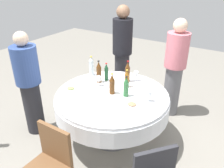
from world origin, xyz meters
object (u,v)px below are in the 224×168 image
at_px(bottle_green_west, 126,87).
at_px(plate_north, 132,105).
at_px(bottle_brown_far, 112,84).
at_px(wine_glass_far, 149,94).
at_px(plate_left, 71,89).
at_px(person_inner, 29,84).
at_px(dining_table, 112,103).
at_px(bottle_amber_outer, 127,79).
at_px(wine_glass_east, 99,79).
at_px(bottle_brown_inner, 128,72).
at_px(bottle_clear_near, 91,66).
at_px(person_rear, 122,52).
at_px(person_outer, 175,67).
at_px(bottle_brown_east, 99,72).
at_px(chair_near, 49,161).
at_px(wine_glass_west, 136,74).
at_px(bottle_dark_green_rear, 106,72).

height_order(bottle_green_west, plate_north, bottle_green_west).
distance_m(bottle_brown_far, wine_glass_far, 0.50).
xyz_separation_m(plate_left, person_inner, (0.55, 0.23, 0.04)).
height_order(dining_table, bottle_amber_outer, bottle_amber_outer).
bearing_deg(wine_glass_east, person_inner, 34.32).
height_order(dining_table, wine_glass_east, wine_glass_east).
bearing_deg(wine_glass_far, bottle_brown_inner, -34.90).
xyz_separation_m(bottle_clear_near, person_rear, (-0.09, -0.79, 0.01)).
distance_m(bottle_amber_outer, person_outer, 0.92).
bearing_deg(bottle_brown_east, person_inner, 40.84).
height_order(wine_glass_far, chair_near, wine_glass_far).
distance_m(dining_table, bottle_green_west, 0.33).
bearing_deg(wine_glass_west, bottle_clear_near, 15.68).
relative_size(bottle_dark_green_rear, bottle_green_west, 0.96).
bearing_deg(plate_north, wine_glass_far, -120.37).
xyz_separation_m(bottle_amber_outer, bottle_clear_near, (0.64, -0.06, 0.02)).
relative_size(wine_glass_east, chair_near, 0.16).
relative_size(plate_north, person_inner, 0.15).
xyz_separation_m(bottle_brown_inner, person_inner, (1.07, 0.87, -0.10)).
bearing_deg(bottle_green_west, plate_left, 19.74).
height_order(bottle_dark_green_rear, wine_glass_far, bottle_dark_green_rear).
bearing_deg(bottle_amber_outer, bottle_brown_inner, -64.35).
bearing_deg(plate_north, plate_left, 5.31).
xyz_separation_m(wine_glass_east, plate_left, (0.25, 0.31, -0.09)).
bearing_deg(wine_glass_west, bottle_brown_east, 36.97).
height_order(bottle_brown_inner, wine_glass_west, bottle_brown_inner).
relative_size(person_outer, chair_near, 1.82).
distance_m(bottle_brown_far, plate_north, 0.41).
height_order(bottle_brown_east, wine_glass_far, bottle_brown_east).
xyz_separation_m(wine_glass_east, wine_glass_far, (-0.77, 0.02, -0.00)).
relative_size(bottle_brown_east, bottle_clear_near, 1.08).
xyz_separation_m(bottle_brown_east, person_rear, (0.15, -0.92, 0.00)).
bearing_deg(person_inner, bottle_brown_inner, -73.09).
height_order(person_inner, chair_near, person_inner).
relative_size(wine_glass_east, person_rear, 0.08).
bearing_deg(wine_glass_west, bottle_brown_far, 80.05).
xyz_separation_m(plate_north, chair_near, (0.37, 1.02, -0.23)).
bearing_deg(plate_north, person_inner, 12.39).
height_order(bottle_dark_green_rear, person_inner, person_inner).
bearing_deg(wine_glass_far, wine_glass_west, -47.34).
relative_size(bottle_brown_east, wine_glass_far, 2.31).
bearing_deg(bottle_brown_east, bottle_clear_near, -30.43).
distance_m(bottle_amber_outer, bottle_clear_near, 0.65).
distance_m(dining_table, wine_glass_west, 0.58).
distance_m(bottle_dark_green_rear, plate_left, 0.58).
distance_m(bottle_green_west, wine_glass_west, 0.48).
relative_size(wine_glass_east, person_outer, 0.09).
distance_m(wine_glass_east, wine_glass_west, 0.56).
relative_size(bottle_brown_far, plate_left, 1.27).
bearing_deg(bottle_brown_inner, chair_near, 89.99).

